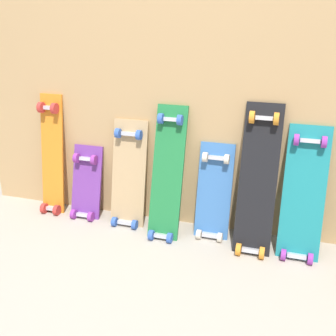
{
  "coord_description": "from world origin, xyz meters",
  "views": [
    {
      "loc": [
        0.71,
        -2.37,
        1.37
      ],
      "look_at": [
        0.0,
        -0.07,
        0.43
      ],
      "focal_mm": 44.48,
      "sensor_mm": 36.0,
      "label": 1
    }
  ],
  "objects": [
    {
      "name": "plywood_wall_panel",
      "position": [
        0.0,
        0.07,
        0.83
      ],
      "size": [
        2.77,
        0.04,
        1.65
      ],
      "primitive_type": "cube",
      "color": "tan",
      "rests_on": "ground"
    },
    {
      "name": "skateboard_green",
      "position": [
        0.0,
        -0.09,
        0.37
      ],
      "size": [
        0.2,
        0.31,
        0.88
      ],
      "color": "#1E7238",
      "rests_on": "ground"
    },
    {
      "name": "skateboard_black",
      "position": [
        0.55,
        -0.1,
        0.4
      ],
      "size": [
        0.22,
        0.33,
        0.92
      ],
      "color": "black",
      "rests_on": "ground"
    },
    {
      "name": "ground_plane",
      "position": [
        0.0,
        0.0,
        0.0
      ],
      "size": [
        12.0,
        12.0,
        0.0
      ],
      "primitive_type": "plane",
      "color": "#A89E8E"
    },
    {
      "name": "skateboard_purple",
      "position": [
        -0.6,
        -0.04,
        0.21
      ],
      "size": [
        0.21,
        0.21,
        0.55
      ],
      "color": "#6B338C",
      "rests_on": "ground"
    },
    {
      "name": "skateboard_blue",
      "position": [
        0.29,
        -0.04,
        0.26
      ],
      "size": [
        0.22,
        0.21,
        0.66
      ],
      "color": "#386BAD",
      "rests_on": "ground"
    },
    {
      "name": "skateboard_natural",
      "position": [
        -0.28,
        -0.04,
        0.31
      ],
      "size": [
        0.23,
        0.22,
        0.76
      ],
      "color": "tan",
      "rests_on": "ground"
    },
    {
      "name": "skateboard_orange",
      "position": [
        -0.85,
        -0.03,
        0.38
      ],
      "size": [
        0.16,
        0.2,
        0.88
      ],
      "color": "orange",
      "rests_on": "ground"
    },
    {
      "name": "skateboard_teal",
      "position": [
        0.82,
        -0.09,
        0.34
      ],
      "size": [
        0.24,
        0.3,
        0.81
      ],
      "color": "#197A7F",
      "rests_on": "ground"
    }
  ]
}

